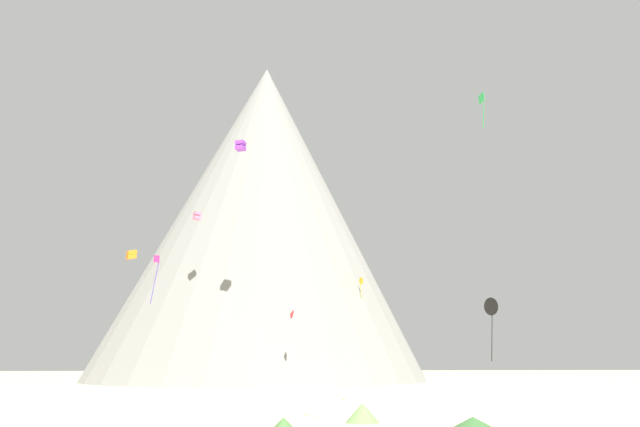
{
  "coord_description": "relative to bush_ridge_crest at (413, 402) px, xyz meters",
  "views": [
    {
      "loc": [
        -5.61,
        -29.37,
        3.3
      ],
      "look_at": [
        2.29,
        38.99,
        22.28
      ],
      "focal_mm": 30.35,
      "sensor_mm": 36.0,
      "label": 1
    }
  ],
  "objects": [
    {
      "name": "dune_foreground_left",
      "position": [
        1.42,
        -2.74,
        -0.45
      ],
      "size": [
        21.34,
        15.83,
        2.21
      ],
      "primitive_type": "ellipsoid",
      "rotation": [
        0.0,
        0.0,
        0.14
      ],
      "color": "beige",
      "rests_on": "ground_plane"
    },
    {
      "name": "dune_foreground_right",
      "position": [
        -24.36,
        9.56,
        -0.45
      ],
      "size": [
        27.04,
        25.8,
        1.86
      ],
      "primitive_type": "ellipsoid",
      "rotation": [
        0.0,
        0.0,
        2.49
      ],
      "color": "beige",
      "rests_on": "ground_plane"
    },
    {
      "name": "bush_ridge_crest",
      "position": [
        0.0,
        0.0,
        0.0
      ],
      "size": [
        3.0,
        3.0,
        0.91
      ],
      "primitive_type": "cone",
      "rotation": [
        0.0,
        0.0,
        4.46
      ],
      "color": "#568442",
      "rests_on": "ground_plane"
    },
    {
      "name": "bush_mid_center",
      "position": [
        -5.43,
        -8.68,
        0.07
      ],
      "size": [
        2.4,
        2.4,
        1.05
      ],
      "primitive_type": "cone",
      "rotation": [
        0.0,
        0.0,
        1.31
      ],
      "color": "#668C4C",
      "rests_on": "ground_plane"
    },
    {
      "name": "bush_near_right",
      "position": [
        -5.02,
        0.57,
        -0.08
      ],
      "size": [
        2.15,
        2.15,
        0.74
      ],
      "primitive_type": "cone",
      "rotation": [
        0.0,
        0.0,
        5.76
      ],
      "color": "#568442",
      "rests_on": "ground_plane"
    },
    {
      "name": "bush_scatter_east",
      "position": [
        -0.75,
        -13.35,
        -0.1
      ],
      "size": [
        3.08,
        3.08,
        0.7
      ],
      "primitive_type": "cone",
      "rotation": [
        0.0,
        0.0,
        1.4
      ],
      "color": "#386633",
      "rests_on": "ground_plane"
    },
    {
      "name": "bush_near_left",
      "position": [
        -22.61,
        4.51,
        -0.16
      ],
      "size": [
        2.56,
        2.56,
        0.58
      ],
      "primitive_type": "cone",
      "rotation": [
        0.0,
        0.0,
        0.44
      ],
      "color": "#386633",
      "rests_on": "ground_plane"
    },
    {
      "name": "rock_massif",
      "position": [
        -10.02,
        65.38,
        28.66
      ],
      "size": [
        87.66,
        87.66,
        65.72
      ],
      "color": "gray",
      "rests_on": "ground_plane"
    },
    {
      "name": "kite_magenta_low",
      "position": [
        -22.12,
        16.19,
        12.04
      ],
      "size": [
        0.65,
        0.55,
        5.04
      ],
      "rotation": [
        0.0,
        0.0,
        5.04
      ],
      "color": "#D1339E"
    },
    {
      "name": "kite_green_high",
      "position": [
        14.03,
        14.43,
        32.44
      ],
      "size": [
        0.43,
        1.16,
        4.51
      ],
      "rotation": [
        0.0,
        0.0,
        1.08
      ],
      "color": "green"
    },
    {
      "name": "kite_red_low",
      "position": [
        -6.95,
        33.38,
        9.15
      ],
      "size": [
        0.84,
        1.34,
        1.27
      ],
      "rotation": [
        0.0,
        0.0,
        4.93
      ],
      "color": "red"
    },
    {
      "name": "kite_violet_high",
      "position": [
        -14.56,
        30.5,
        32.16
      ],
      "size": [
        1.58,
        1.59,
        1.28
      ],
      "rotation": [
        0.0,
        0.0,
        2.74
      ],
      "color": "purple"
    },
    {
      "name": "kite_yellow_mid",
      "position": [
        5.64,
        47.58,
        15.74
      ],
      "size": [
        0.78,
        1.28,
        5.23
      ],
      "rotation": [
        0.0,
        0.0,
        1.97
      ],
      "color": "yellow"
    },
    {
      "name": "kite_indigo_low",
      "position": [
        -28.17,
        48.39,
        7.07
      ],
      "size": [
        1.83,
        1.39,
        4.09
      ],
      "rotation": [
        0.0,
        0.0,
        0.48
      ],
      "color": "#5138B2"
    },
    {
      "name": "kite_pink_mid",
      "position": [
        -21.05,
        40.04,
        24.32
      ],
      "size": [
        1.37,
        1.36,
        1.17
      ],
      "rotation": [
        0.0,
        0.0,
        5.23
      ],
      "color": "pink"
    },
    {
      "name": "kite_black_low",
      "position": [
        11.54,
        10.78,
        8.08
      ],
      "size": [
        1.13,
        1.75,
        6.12
      ],
      "rotation": [
        0.0,
        0.0,
        2.03
      ],
      "color": "black"
    },
    {
      "name": "kite_orange_low",
      "position": [
        -23.3,
        10.16,
        12.47
      ],
      "size": [
        1.11,
        1.08,
        0.91
      ],
      "rotation": [
        0.0,
        0.0,
        5.18
      ],
      "color": "orange"
    }
  ]
}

